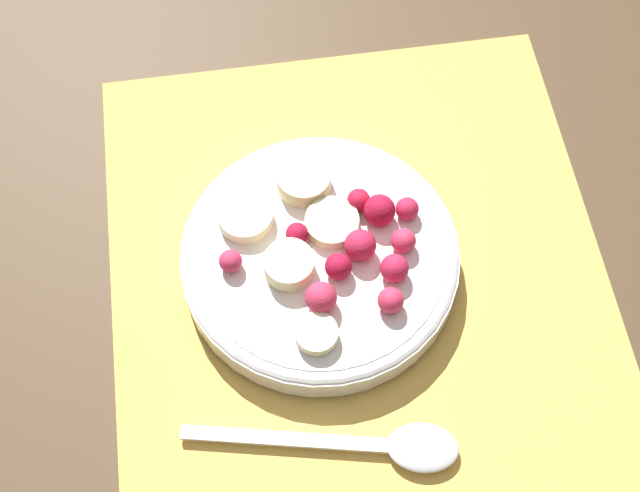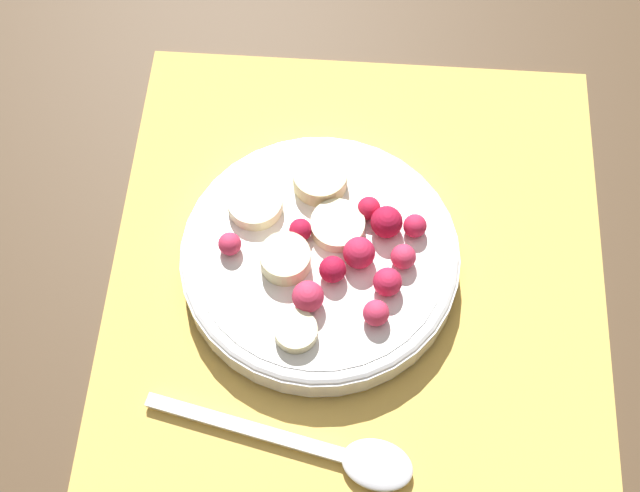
{
  "view_description": "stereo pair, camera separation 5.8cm",
  "coord_description": "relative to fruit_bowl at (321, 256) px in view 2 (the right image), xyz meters",
  "views": [
    {
      "loc": [
        -0.22,
        0.07,
        0.55
      ],
      "look_at": [
        0.05,
        0.03,
        0.04
      ],
      "focal_mm": 50.0,
      "sensor_mm": 36.0,
      "label": 1
    },
    {
      "loc": [
        -0.22,
        0.01,
        0.55
      ],
      "look_at": [
        0.05,
        0.03,
        0.04
      ],
      "focal_mm": 50.0,
      "sensor_mm": 36.0,
      "label": 2
    }
  ],
  "objects": [
    {
      "name": "fruit_bowl",
      "position": [
        0.0,
        0.0,
        0.0
      ],
      "size": [
        0.19,
        0.19,
        0.04
      ],
      "color": "white",
      "rests_on": "placemat"
    },
    {
      "name": "ground_plane",
      "position": [
        -0.05,
        -0.03,
        -0.02
      ],
      "size": [
        3.0,
        3.0,
        0.0
      ],
      "primitive_type": "plane",
      "color": "#4C3823"
    },
    {
      "name": "placemat",
      "position": [
        -0.05,
        -0.03,
        -0.02
      ],
      "size": [
        0.47,
        0.34,
        0.01
      ],
      "color": "#E0B251",
      "rests_on": "ground_plane"
    },
    {
      "name": "spoon",
      "position": [
        -0.13,
        -0.02,
        -0.01
      ],
      "size": [
        0.06,
        0.17,
        0.01
      ],
      "rotation": [
        0.0,
        0.0,
        4.5
      ],
      "color": "silver",
      "rests_on": "placemat"
    }
  ]
}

